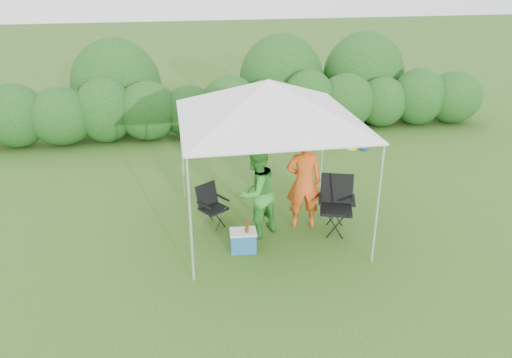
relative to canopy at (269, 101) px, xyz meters
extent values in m
plane|color=#39611E|center=(0.00, -0.50, -2.46)|extent=(70.00, 70.00, 0.00)
ellipsoid|color=#20531A|center=(-5.74, 5.50, -1.60)|extent=(1.65, 1.40, 1.73)
cylinder|color=#382616|center=(-5.74, 5.50, -2.31)|extent=(0.12, 0.12, 0.30)
ellipsoid|color=#20531A|center=(-4.60, 5.50, -1.67)|extent=(1.80, 1.53, 1.57)
cylinder|color=#382616|center=(-4.60, 5.50, -2.31)|extent=(0.12, 0.12, 0.30)
ellipsoid|color=#20531A|center=(-3.45, 5.50, -1.56)|extent=(1.57, 1.34, 1.80)
cylinder|color=#382616|center=(-3.45, 5.50, -2.31)|extent=(0.12, 0.12, 0.30)
ellipsoid|color=#20531A|center=(-2.30, 5.50, -1.64)|extent=(1.72, 1.47, 1.65)
cylinder|color=#382616|center=(-2.30, 5.50, -2.31)|extent=(0.12, 0.12, 0.30)
ellipsoid|color=#20531A|center=(-1.15, 5.50, -1.71)|extent=(1.50, 1.28, 1.50)
cylinder|color=#382616|center=(-1.15, 5.50, -2.31)|extent=(0.12, 0.12, 0.30)
ellipsoid|color=#20531A|center=(0.00, 5.50, -1.60)|extent=(1.65, 1.40, 1.73)
cylinder|color=#382616|center=(0.00, 5.50, -2.31)|extent=(0.12, 0.12, 0.30)
ellipsoid|color=#20531A|center=(1.15, 5.50, -1.67)|extent=(1.80, 1.53, 1.57)
cylinder|color=#382616|center=(1.15, 5.50, -2.31)|extent=(0.12, 0.12, 0.30)
ellipsoid|color=#20531A|center=(2.30, 5.50, -1.56)|extent=(1.58, 1.34, 1.80)
cylinder|color=#382616|center=(2.30, 5.50, -2.31)|extent=(0.12, 0.12, 0.30)
ellipsoid|color=#20531A|center=(3.45, 5.50, -1.64)|extent=(1.72, 1.47, 1.65)
cylinder|color=#382616|center=(3.45, 5.50, -2.31)|extent=(0.12, 0.12, 0.30)
ellipsoid|color=#20531A|center=(4.60, 5.50, -1.71)|extent=(1.50, 1.28, 1.50)
cylinder|color=#382616|center=(4.60, 5.50, -2.31)|extent=(0.12, 0.12, 0.30)
ellipsoid|color=#20531A|center=(5.74, 5.50, -1.60)|extent=(1.65, 1.40, 1.73)
cylinder|color=#382616|center=(5.74, 5.50, -2.31)|extent=(0.12, 0.12, 0.30)
ellipsoid|color=#20531A|center=(6.89, 5.50, -1.67)|extent=(1.80, 1.53, 1.57)
cylinder|color=#382616|center=(6.89, 5.50, -2.31)|extent=(0.12, 0.12, 0.30)
cylinder|color=silver|center=(-1.50, -1.50, -1.41)|extent=(0.04, 0.04, 2.10)
cylinder|color=silver|center=(1.50, -1.50, -1.41)|extent=(0.04, 0.04, 2.10)
cylinder|color=silver|center=(-1.50, 1.50, -1.41)|extent=(0.04, 0.04, 2.10)
cylinder|color=silver|center=(1.50, 1.50, -1.41)|extent=(0.04, 0.04, 2.10)
cube|color=white|center=(0.00, 0.00, -0.35)|extent=(3.10, 3.10, 0.03)
pyramid|color=white|center=(0.00, 0.00, 0.02)|extent=(3.10, 3.10, 0.70)
cube|color=black|center=(1.20, -0.42, -1.99)|extent=(0.72, 0.69, 0.06)
cube|color=black|center=(1.27, -0.19, -1.68)|extent=(0.60, 0.33, 0.56)
cube|color=black|center=(0.91, -0.33, -1.79)|extent=(0.20, 0.49, 0.03)
cube|color=black|center=(1.49, -0.51, -1.79)|extent=(0.20, 0.49, 0.03)
cylinder|color=black|center=(0.89, -0.58, -2.23)|extent=(0.03, 0.03, 0.47)
cylinder|color=black|center=(1.36, -0.73, -2.23)|extent=(0.03, 0.03, 0.47)
cylinder|color=black|center=(1.04, -0.11, -2.23)|extent=(0.03, 0.03, 0.47)
cylinder|color=black|center=(1.51, -0.26, -2.23)|extent=(0.03, 0.03, 0.47)
cube|color=black|center=(-1.01, 0.21, -2.10)|extent=(0.60, 0.59, 0.04)
cube|color=black|center=(-1.11, 0.36, -1.86)|extent=(0.44, 0.35, 0.43)
cube|color=black|center=(-1.20, 0.08, -1.95)|extent=(0.24, 0.34, 0.03)
cube|color=black|center=(-0.81, 0.33, -1.95)|extent=(0.24, 0.34, 0.03)
cylinder|color=black|center=(-1.06, -0.06, -2.28)|extent=(0.02, 0.02, 0.36)
cylinder|color=black|center=(-0.74, 0.15, -2.28)|extent=(0.02, 0.02, 0.36)
cylinder|color=black|center=(-1.27, 0.26, -2.28)|extent=(0.02, 0.02, 0.36)
cylinder|color=black|center=(-0.95, 0.47, -2.28)|extent=(0.02, 0.02, 0.36)
imported|color=#E35319|center=(0.66, -0.09, -1.54)|extent=(0.71, 0.51, 1.84)
imported|color=green|center=(-0.27, -0.25, -1.60)|extent=(1.06, 1.02, 1.73)
cube|color=#216297|center=(-0.59, -0.77, -2.29)|extent=(0.46, 0.34, 0.35)
cube|color=silver|center=(-0.59, -0.77, -2.09)|extent=(0.48, 0.36, 0.03)
cylinder|color=#592D0C|center=(-0.53, -0.81, -1.95)|extent=(0.07, 0.07, 0.26)
cone|color=yellow|center=(3.06, 3.78, -2.33)|extent=(0.31, 0.31, 0.26)
sphere|color=blue|center=(3.32, 3.60, -2.36)|extent=(0.21, 0.21, 0.21)
camera|label=1|loc=(-1.68, -8.20, 2.25)|focal=35.00mm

